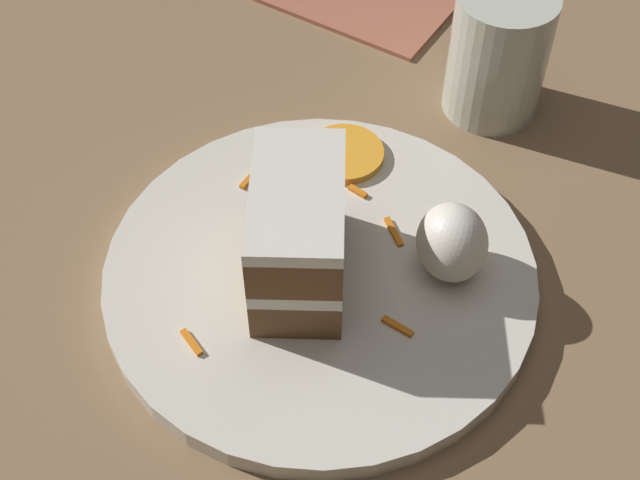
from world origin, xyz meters
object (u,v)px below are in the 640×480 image
object	(u,v)px
cream_dollop	(452,242)
orange_garnish	(345,154)
drinking_glass	(497,61)
plate	(320,275)
cake_slice	(298,233)

from	to	relation	value
cream_dollop	orange_garnish	distance (m)	0.12
orange_garnish	drinking_glass	distance (m)	0.14
plate	orange_garnish	size ratio (longest dim) A/B	4.99
plate	drinking_glass	bearing A→B (deg)	-49.50
drinking_glass	cream_dollop	bearing A→B (deg)	151.84
cake_slice	orange_garnish	size ratio (longest dim) A/B	1.98
plate	cake_slice	size ratio (longest dim) A/B	2.52
plate	cake_slice	distance (m)	0.05
cream_dollop	drinking_glass	distance (m)	0.18
orange_garnish	drinking_glass	bearing A→B (deg)	-69.73
plate	orange_garnish	distance (m)	0.10
cake_slice	cream_dollop	distance (m)	0.10
orange_garnish	drinking_glass	world-z (taller)	drinking_glass
orange_garnish	plate	bearing A→B (deg)	157.84
cake_slice	drinking_glass	world-z (taller)	drinking_glass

